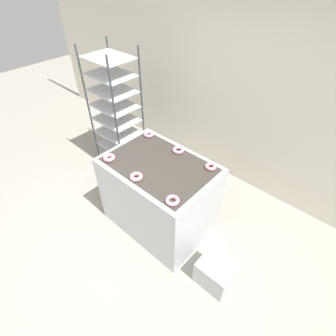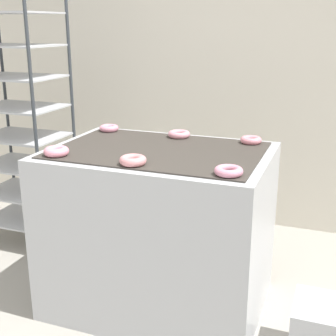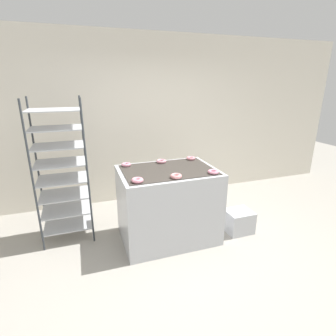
{
  "view_description": "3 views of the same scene",
  "coord_description": "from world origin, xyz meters",
  "px_view_note": "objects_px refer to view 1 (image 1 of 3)",
  "views": [
    {
      "loc": [
        1.54,
        -0.87,
        2.78
      ],
      "look_at": [
        0.0,
        0.84,
        0.82
      ],
      "focal_mm": 28.0,
      "sensor_mm": 36.0,
      "label": 1
    },
    {
      "loc": [
        0.93,
        -1.66,
        1.64
      ],
      "look_at": [
        0.0,
        0.84,
        0.82
      ],
      "focal_mm": 50.0,
      "sensor_mm": 36.0,
      "label": 2
    },
    {
      "loc": [
        -1.02,
        -2.29,
        2.03
      ],
      "look_at": [
        0.0,
        0.69,
        0.99
      ],
      "focal_mm": 28.0,
      "sensor_mm": 36.0,
      "label": 3
    }
  ],
  "objects_px": {
    "fryer_machine": "(160,195)",
    "donut_near_left": "(109,158)",
    "donut_far_center": "(178,150)",
    "donut_near_right": "(172,200)",
    "donut_far_right": "(211,167)",
    "baking_rack_cart": "(116,113)",
    "donut_far_left": "(149,134)",
    "glaze_bin": "(216,272)",
    "donut_near_center": "(136,177)"
  },
  "relations": [
    {
      "from": "baking_rack_cart",
      "to": "donut_near_left",
      "type": "height_order",
      "value": "baking_rack_cart"
    },
    {
      "from": "donut_near_right",
      "to": "donut_far_center",
      "type": "xyz_separation_m",
      "value": [
        -0.46,
        0.63,
        0.0
      ]
    },
    {
      "from": "fryer_machine",
      "to": "donut_far_right",
      "type": "height_order",
      "value": "donut_far_right"
    },
    {
      "from": "fryer_machine",
      "to": "donut_near_center",
      "type": "bearing_deg",
      "value": -92.09
    },
    {
      "from": "donut_near_center",
      "to": "donut_far_right",
      "type": "bearing_deg",
      "value": 53.84
    },
    {
      "from": "fryer_machine",
      "to": "donut_far_left",
      "type": "relative_size",
      "value": 9.85
    },
    {
      "from": "fryer_machine",
      "to": "baking_rack_cart",
      "type": "height_order",
      "value": "baking_rack_cart"
    },
    {
      "from": "fryer_machine",
      "to": "donut_far_left",
      "type": "xyz_separation_m",
      "value": [
        -0.47,
        0.32,
        0.51
      ]
    },
    {
      "from": "baking_rack_cart",
      "to": "donut_near_left",
      "type": "xyz_separation_m",
      "value": [
        0.82,
        -0.76,
        0.05
      ]
    },
    {
      "from": "fryer_machine",
      "to": "donut_near_left",
      "type": "height_order",
      "value": "donut_near_left"
    },
    {
      "from": "glaze_bin",
      "to": "donut_far_right",
      "type": "relative_size",
      "value": 2.9
    },
    {
      "from": "donut_near_left",
      "to": "donut_far_left",
      "type": "relative_size",
      "value": 1.07
    },
    {
      "from": "donut_near_left",
      "to": "donut_far_right",
      "type": "xyz_separation_m",
      "value": [
        0.92,
        0.63,
        -0.0
      ]
    },
    {
      "from": "donut_far_center",
      "to": "donut_near_right",
      "type": "bearing_deg",
      "value": -53.74
    },
    {
      "from": "donut_near_right",
      "to": "donut_far_center",
      "type": "relative_size",
      "value": 0.99
    },
    {
      "from": "donut_far_left",
      "to": "donut_near_center",
      "type": "bearing_deg",
      "value": -54.05
    },
    {
      "from": "donut_near_right",
      "to": "donut_far_right",
      "type": "height_order",
      "value": "same"
    },
    {
      "from": "donut_near_left",
      "to": "donut_far_right",
      "type": "height_order",
      "value": "donut_near_left"
    },
    {
      "from": "glaze_bin",
      "to": "donut_far_left",
      "type": "relative_size",
      "value": 2.88
    },
    {
      "from": "donut_far_right",
      "to": "donut_near_left",
      "type": "bearing_deg",
      "value": -145.7
    },
    {
      "from": "baking_rack_cart",
      "to": "donut_near_right",
      "type": "xyz_separation_m",
      "value": [
        1.75,
        -0.77,
        0.04
      ]
    },
    {
      "from": "donut_near_right",
      "to": "donut_far_center",
      "type": "height_order",
      "value": "same"
    },
    {
      "from": "donut_far_center",
      "to": "donut_far_right",
      "type": "xyz_separation_m",
      "value": [
        0.44,
        0.0,
        0.0
      ]
    },
    {
      "from": "glaze_bin",
      "to": "fryer_machine",
      "type": "bearing_deg",
      "value": 168.74
    },
    {
      "from": "donut_near_left",
      "to": "donut_far_left",
      "type": "xyz_separation_m",
      "value": [
        -0.01,
        0.63,
        -0.0
      ]
    },
    {
      "from": "donut_near_center",
      "to": "donut_far_right",
      "type": "relative_size",
      "value": 1.1
    },
    {
      "from": "donut_near_right",
      "to": "donut_far_right",
      "type": "distance_m",
      "value": 0.64
    },
    {
      "from": "fryer_machine",
      "to": "donut_far_right",
      "type": "xyz_separation_m",
      "value": [
        0.46,
        0.32,
        0.51
      ]
    },
    {
      "from": "donut_far_left",
      "to": "donut_far_right",
      "type": "bearing_deg",
      "value": 0.05
    },
    {
      "from": "glaze_bin",
      "to": "donut_far_center",
      "type": "bearing_deg",
      "value": 152.31
    },
    {
      "from": "baking_rack_cart",
      "to": "donut_far_center",
      "type": "xyz_separation_m",
      "value": [
        1.29,
        -0.14,
        0.04
      ]
    },
    {
      "from": "donut_near_left",
      "to": "donut_far_right",
      "type": "bearing_deg",
      "value": 34.3
    },
    {
      "from": "donut_near_right",
      "to": "donut_far_left",
      "type": "relative_size",
      "value": 1.08
    },
    {
      "from": "donut_near_right",
      "to": "donut_near_center",
      "type": "bearing_deg",
      "value": -179.55
    },
    {
      "from": "fryer_machine",
      "to": "donut_near_left",
      "type": "relative_size",
      "value": 9.18
    },
    {
      "from": "donut_far_right",
      "to": "glaze_bin",
      "type": "bearing_deg",
      "value": -44.22
    },
    {
      "from": "donut_near_center",
      "to": "donut_far_left",
      "type": "bearing_deg",
      "value": 125.95
    },
    {
      "from": "donut_near_left",
      "to": "fryer_machine",
      "type": "bearing_deg",
      "value": 33.43
    },
    {
      "from": "donut_far_center",
      "to": "fryer_machine",
      "type": "bearing_deg",
      "value": -91.91
    },
    {
      "from": "donut_near_right",
      "to": "donut_far_right",
      "type": "xyz_separation_m",
      "value": [
        -0.02,
        0.64,
        0.0
      ]
    },
    {
      "from": "donut_near_left",
      "to": "donut_far_center",
      "type": "bearing_deg",
      "value": 52.68
    },
    {
      "from": "donut_near_center",
      "to": "donut_far_center",
      "type": "relative_size",
      "value": 1.0
    },
    {
      "from": "donut_near_right",
      "to": "donut_far_right",
      "type": "relative_size",
      "value": 1.09
    },
    {
      "from": "fryer_machine",
      "to": "donut_near_left",
      "type": "distance_m",
      "value": 0.75
    },
    {
      "from": "donut_near_left",
      "to": "donut_near_center",
      "type": "relative_size",
      "value": 0.99
    },
    {
      "from": "baking_rack_cart",
      "to": "donut_near_left",
      "type": "relative_size",
      "value": 13.9
    },
    {
      "from": "fryer_machine",
      "to": "donut_far_left",
      "type": "bearing_deg",
      "value": 146.0
    },
    {
      "from": "glaze_bin",
      "to": "donut_far_center",
      "type": "xyz_separation_m",
      "value": [
        -0.98,
        0.51,
        0.84
      ]
    },
    {
      "from": "donut_near_right",
      "to": "baking_rack_cart",
      "type": "bearing_deg",
      "value": 156.36
    },
    {
      "from": "baking_rack_cart",
      "to": "donut_near_center",
      "type": "bearing_deg",
      "value": -31.3
    }
  ]
}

